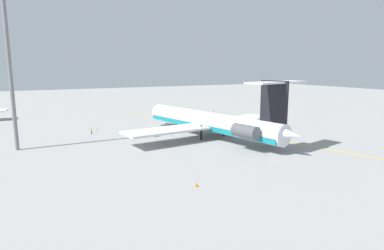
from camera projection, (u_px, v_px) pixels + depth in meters
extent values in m
plane|color=gray|center=(228.00, 130.00, 78.24)|extent=(329.64, 329.64, 0.00)
cylinder|color=silver|center=(209.00, 122.00, 69.42)|extent=(37.62, 12.02, 4.02)
cone|color=silver|center=(159.00, 112.00, 83.68)|extent=(4.91, 4.66, 3.85)
cone|color=silver|center=(285.00, 134.00, 55.10)|extent=(6.45, 4.59, 3.41)
cube|color=teal|center=(209.00, 126.00, 69.58)|extent=(36.82, 11.92, 0.88)
cube|color=silver|center=(166.00, 130.00, 63.66)|extent=(8.11, 17.33, 0.40)
cube|color=silver|center=(239.00, 119.00, 76.70)|extent=(11.24, 17.86, 0.40)
cylinder|color=#515156|center=(245.00, 131.00, 57.51)|extent=(5.40, 3.35, 2.33)
cube|color=silver|center=(248.00, 131.00, 57.95)|extent=(3.22, 1.90, 0.48)
cylinder|color=#515156|center=(268.00, 127.00, 61.57)|extent=(5.40, 3.35, 2.33)
cube|color=silver|center=(266.00, 127.00, 61.13)|extent=(3.22, 1.90, 0.48)
cube|color=black|center=(274.00, 102.00, 56.08)|extent=(5.40, 1.56, 7.11)
cube|color=silver|center=(265.00, 83.00, 53.17)|extent=(4.94, 6.53, 0.28)
cube|color=silver|center=(288.00, 82.00, 57.22)|extent=(4.94, 6.53, 0.28)
cylinder|color=black|center=(176.00, 123.00, 78.45)|extent=(0.44, 0.44, 3.04)
cylinder|color=black|center=(201.00, 133.00, 66.77)|extent=(0.44, 0.44, 3.04)
cylinder|color=black|center=(224.00, 129.00, 70.81)|extent=(0.44, 0.44, 3.04)
cylinder|color=black|center=(92.00, 132.00, 72.90)|extent=(0.10, 0.10, 0.79)
cylinder|color=black|center=(91.00, 133.00, 72.76)|extent=(0.10, 0.10, 0.79)
cylinder|color=yellow|center=(91.00, 129.00, 72.70)|extent=(0.26, 0.26, 0.62)
sphere|color=#DBB28E|center=(91.00, 127.00, 72.63)|extent=(0.25, 0.25, 0.25)
cylinder|color=yellow|center=(92.00, 129.00, 72.87)|extent=(0.07, 0.07, 0.53)
cylinder|color=yellow|center=(91.00, 129.00, 72.53)|extent=(0.07, 0.07, 0.53)
cylinder|color=black|center=(213.00, 115.00, 99.69)|extent=(0.10, 0.10, 0.83)
cylinder|color=black|center=(214.00, 115.00, 99.56)|extent=(0.10, 0.10, 0.83)
cylinder|color=orange|center=(213.00, 112.00, 99.50)|extent=(0.28, 0.28, 0.65)
sphere|color=brown|center=(213.00, 111.00, 99.42)|extent=(0.26, 0.26, 0.26)
cylinder|color=orange|center=(213.00, 112.00, 99.65)|extent=(0.08, 0.08, 0.56)
cylinder|color=orange|center=(214.00, 112.00, 99.33)|extent=(0.08, 0.08, 0.56)
cone|color=#EA590F|center=(197.00, 185.00, 41.08)|extent=(0.40, 0.40, 0.55)
cone|color=#EA590F|center=(97.00, 129.00, 77.94)|extent=(0.40, 0.40, 0.55)
cube|color=gold|center=(241.00, 133.00, 73.78)|extent=(87.81, 26.33, 0.01)
cylinder|color=slate|center=(10.00, 68.00, 56.70)|extent=(0.70, 0.70, 29.14)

